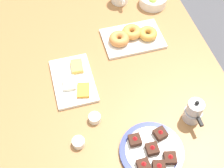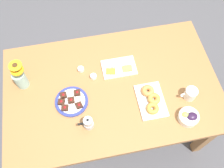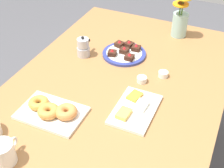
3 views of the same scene
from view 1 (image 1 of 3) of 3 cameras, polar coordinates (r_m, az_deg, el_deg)
The scene contains 8 objects.
ground_plane at distance 1.97m, azimuth 0.00°, elevation -13.29°, with size 6.00×6.00×0.00m, color #4C4C51.
dining_table at distance 1.39m, azimuth 0.00°, elevation -3.01°, with size 1.60×1.00×0.74m.
cheese_platter at distance 1.34m, azimuth -6.99°, elevation 0.72°, with size 0.26×0.17×0.03m.
croissant_platter at distance 1.49m, azimuth 3.73°, elevation 8.66°, with size 0.19×0.28×0.05m.
jam_cup_honey at distance 1.23m, azimuth -3.18°, elevation -6.21°, with size 0.05×0.05×0.03m.
jam_cup_berry at distance 1.19m, azimuth -6.14°, elevation -10.55°, with size 0.05×0.05×0.03m.
dessert_plate at distance 1.18m, azimuth 7.30°, elevation -12.10°, with size 0.24×0.24×0.05m.
moka_pot at distance 1.24m, azimuth 14.71°, elevation -4.89°, with size 0.11×0.07×0.12m.
Camera 1 is at (0.72, -0.20, 1.82)m, focal length 50.00 mm.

